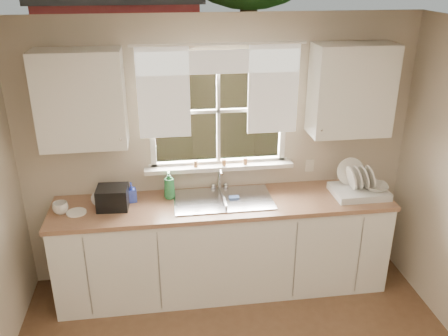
{
  "coord_description": "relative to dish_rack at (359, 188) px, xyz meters",
  "views": [
    {
      "loc": [
        -0.52,
        -2.05,
        2.86
      ],
      "look_at": [
        0.0,
        1.65,
        1.25
      ],
      "focal_mm": 38.0,
      "sensor_mm": 36.0,
      "label": 1
    }
  ],
  "objects": [
    {
      "name": "room_walls",
      "position": [
        -1.25,
        -1.72,
        0.26
      ],
      "size": [
        3.62,
        4.02,
        2.5
      ],
      "color": "beige",
      "rests_on": "ground"
    },
    {
      "name": "ceiling",
      "position": [
        -1.25,
        -1.65,
        1.52
      ],
      "size": [
        3.6,
        4.0,
        0.02
      ],
      "primitive_type": "cube",
      "color": "silver",
      "rests_on": "room_walls"
    },
    {
      "name": "window",
      "position": [
        -1.25,
        0.35,
        0.51
      ],
      "size": [
        1.38,
        0.16,
        1.06
      ],
      "color": "white",
      "rests_on": "room_walls"
    },
    {
      "name": "curtains",
      "position": [
        -1.25,
        0.3,
        0.96
      ],
      "size": [
        1.5,
        0.03,
        0.81
      ],
      "color": "white",
      "rests_on": "room_walls"
    },
    {
      "name": "base_cabinets",
      "position": [
        -1.25,
        0.03,
        -0.54
      ],
      "size": [
        3.0,
        0.62,
        0.87
      ],
      "primitive_type": "cube",
      "color": "white",
      "rests_on": "ground"
    },
    {
      "name": "countertop",
      "position": [
        -1.25,
        0.03,
        -0.09
      ],
      "size": [
        3.04,
        0.65,
        0.04
      ],
      "primitive_type": "cube",
      "color": "#986B4C",
      "rests_on": "base_cabinets"
    },
    {
      "name": "upper_cabinet_left",
      "position": [
        -2.4,
        0.17,
        0.87
      ],
      "size": [
        0.7,
        0.33,
        0.8
      ],
      "primitive_type": "cube",
      "color": "white",
      "rests_on": "room_walls"
    },
    {
      "name": "upper_cabinet_right",
      "position": [
        -0.1,
        0.17,
        0.87
      ],
      "size": [
        0.7,
        0.33,
        0.8
      ],
      "primitive_type": "cube",
      "color": "white",
      "rests_on": "room_walls"
    },
    {
      "name": "wall_outlet",
      "position": [
        -0.37,
        0.33,
        0.1
      ],
      "size": [
        0.08,
        0.01,
        0.12
      ],
      "primitive_type": "cube",
      "color": "beige",
      "rests_on": "room_walls"
    },
    {
      "name": "sill_jars",
      "position": [
        -1.23,
        0.29,
        0.2
      ],
      "size": [
        0.5,
        0.04,
        0.06
      ],
      "color": "brown",
      "rests_on": "window"
    },
    {
      "name": "sink",
      "position": [
        -1.25,
        0.06,
        -0.14
      ],
      "size": [
        0.88,
        0.52,
        0.4
      ],
      "color": "#B7B7BC",
      "rests_on": "countertop"
    },
    {
      "name": "dish_rack",
      "position": [
        0.0,
        0.0,
        0.0
      ],
      "size": [
        0.49,
        0.37,
        0.31
      ],
      "color": "silver",
      "rests_on": "countertop"
    },
    {
      "name": "bowl",
      "position": [
        0.14,
        -0.05,
        0.02
      ],
      "size": [
        0.26,
        0.26,
        0.05
      ],
      "primitive_type": "imported",
      "rotation": [
        0.0,
        0.0,
        -0.23
      ],
      "color": "silver",
      "rests_on": "dish_rack"
    },
    {
      "name": "soap_bottle_a",
      "position": [
        -1.72,
        0.17,
        0.06
      ],
      "size": [
        0.11,
        0.11,
        0.27
      ],
      "primitive_type": "imported",
      "rotation": [
        0.0,
        0.0,
        -0.09
      ],
      "color": "#287B3F",
      "rests_on": "countertop"
    },
    {
      "name": "soap_bottle_b",
      "position": [
        -2.06,
        0.15,
        0.02
      ],
      "size": [
        0.09,
        0.1,
        0.18
      ],
      "primitive_type": "imported",
      "rotation": [
        0.0,
        0.0,
        0.18
      ],
      "color": "blue",
      "rests_on": "countertop"
    },
    {
      "name": "soap_bottle_c",
      "position": [
        -2.34,
        0.13,
        0.02
      ],
      "size": [
        0.15,
        0.15,
        0.18
      ],
      "primitive_type": "imported",
      "rotation": [
        0.0,
        0.0,
        0.12
      ],
      "color": "beige",
      "rests_on": "countertop"
    },
    {
      "name": "saucer",
      "position": [
        -2.52,
        -0.01,
        -0.06
      ],
      "size": [
        0.17,
        0.17,
        0.01
      ],
      "primitive_type": "cylinder",
      "color": "white",
      "rests_on": "countertop"
    },
    {
      "name": "cup",
      "position": [
        -2.65,
        0.0,
        -0.02
      ],
      "size": [
        0.16,
        0.16,
        0.1
      ],
      "primitive_type": "imported",
      "rotation": [
        0.0,
        0.0,
        -0.29
      ],
      "color": "silver",
      "rests_on": "countertop"
    },
    {
      "name": "black_appliance",
      "position": [
        -2.21,
        0.05,
        0.03
      ],
      "size": [
        0.28,
        0.24,
        0.19
      ],
      "primitive_type": "cube",
      "rotation": [
        0.0,
        0.0,
        -0.06
      ],
      "color": "black",
      "rests_on": "countertop"
    }
  ]
}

